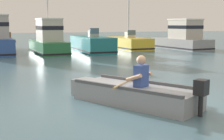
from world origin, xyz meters
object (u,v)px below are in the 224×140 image
object	(u,v)px
moored_boat_grey	(183,38)
rowboat_with_person	(133,93)
moored_boat_teal	(92,45)
moored_boat_yellow	(128,43)
moored_boat_green	(49,41)

from	to	relation	value
moored_boat_grey	rowboat_with_person	bearing A→B (deg)	-125.56
moored_boat_teal	moored_boat_grey	size ratio (longest dim) A/B	0.98
moored_boat_yellow	rowboat_with_person	bearing A→B (deg)	-111.90
moored_boat_grey	moored_boat_teal	bearing A→B (deg)	-177.65
rowboat_with_person	moored_boat_teal	world-z (taller)	moored_boat_teal
rowboat_with_person	moored_boat_green	distance (m)	13.78
moored_boat_green	moored_boat_teal	bearing A→B (deg)	3.31
rowboat_with_person	moored_boat_yellow	distance (m)	16.92
moored_boat_yellow	moored_boat_grey	distance (m)	4.15
moored_boat_green	moored_boat_teal	world-z (taller)	moored_boat_green
rowboat_with_person	moored_boat_teal	xyz separation A→B (m)	(2.96, 13.93, 0.25)
rowboat_with_person	moored_boat_grey	world-z (taller)	moored_boat_grey
rowboat_with_person	moored_boat_teal	size ratio (longest dim) A/B	0.66
rowboat_with_person	moored_boat_green	xyz separation A→B (m)	(0.05, 13.76, 0.57)
rowboat_with_person	moored_boat_green	world-z (taller)	moored_boat_green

